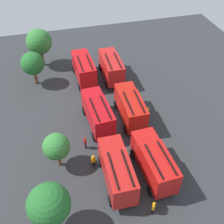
# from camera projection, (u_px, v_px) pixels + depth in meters

# --- Properties ---
(ground_plane) EXTENTS (55.89, 55.89, 0.00)m
(ground_plane) POSITION_uv_depth(u_px,v_px,m) (112.00, 120.00, 35.67)
(ground_plane) COLOR #2D3033
(fire_truck_0) EXTENTS (7.31, 3.04, 3.88)m
(fire_truck_0) POSITION_uv_depth(u_px,v_px,m) (154.00, 161.00, 28.07)
(fire_truck_0) COLOR red
(fire_truck_0) RESTS_ON ground
(fire_truck_1) EXTENTS (7.25, 2.87, 3.88)m
(fire_truck_1) POSITION_uv_depth(u_px,v_px,m) (130.00, 107.00, 34.37)
(fire_truck_1) COLOR red
(fire_truck_1) RESTS_ON ground
(fire_truck_2) EXTENTS (7.24, 2.86, 3.88)m
(fire_truck_2) POSITION_uv_depth(u_px,v_px,m) (111.00, 67.00, 41.13)
(fire_truck_2) COLOR red
(fire_truck_2) RESTS_ON ground
(fire_truck_3) EXTENTS (7.24, 2.85, 3.88)m
(fire_truck_3) POSITION_uv_depth(u_px,v_px,m) (117.00, 170.00, 27.27)
(fire_truck_3) COLOR red
(fire_truck_3) RESTS_ON ground
(fire_truck_4) EXTENTS (7.34, 3.12, 3.88)m
(fire_truck_4) POSITION_uv_depth(u_px,v_px,m) (98.00, 112.00, 33.55)
(fire_truck_4) COLOR red
(fire_truck_4) RESTS_ON ground
(fire_truck_5) EXTENTS (7.26, 2.91, 3.88)m
(fire_truck_5) POSITION_uv_depth(u_px,v_px,m) (84.00, 68.00, 40.82)
(fire_truck_5) COLOR red
(fire_truck_5) RESTS_ON ground
(firefighter_0) EXTENTS (0.42, 0.27, 1.65)m
(firefighter_0) POSITION_uv_depth(u_px,v_px,m) (85.00, 143.00, 31.55)
(firefighter_0) COLOR black
(firefighter_0) RESTS_ON ground
(firefighter_1) EXTENTS (0.32, 0.46, 1.73)m
(firefighter_1) POSITION_uv_depth(u_px,v_px,m) (147.00, 112.00, 35.29)
(firefighter_1) COLOR black
(firefighter_1) RESTS_ON ground
(firefighter_2) EXTENTS (0.48, 0.43, 1.69)m
(firefighter_2) POSITION_uv_depth(u_px,v_px,m) (153.00, 207.00, 25.58)
(firefighter_2) COLOR black
(firefighter_2) RESTS_ON ground
(firefighter_3) EXTENTS (0.29, 0.44, 1.70)m
(firefighter_3) POSITION_uv_depth(u_px,v_px,m) (93.00, 161.00, 29.61)
(firefighter_3) COLOR black
(firefighter_3) RESTS_ON ground
(tree_0) EXTENTS (3.74, 3.74, 5.79)m
(tree_0) POSITION_uv_depth(u_px,v_px,m) (49.00, 205.00, 22.60)
(tree_0) COLOR brown
(tree_0) RESTS_ON ground
(tree_1) EXTENTS (2.90, 2.90, 4.49)m
(tree_1) POSITION_uv_depth(u_px,v_px,m) (56.00, 147.00, 28.38)
(tree_1) COLOR brown
(tree_1) RESTS_ON ground
(tree_2) EXTENTS (3.35, 3.35, 5.20)m
(tree_2) POSITION_uv_depth(u_px,v_px,m) (33.00, 64.00, 39.26)
(tree_2) COLOR brown
(tree_2) RESTS_ON ground
(tree_3) EXTENTS (4.00, 4.00, 6.20)m
(tree_3) POSITION_uv_depth(u_px,v_px,m) (39.00, 42.00, 42.65)
(tree_3) COLOR brown
(tree_3) RESTS_ON ground
(traffic_cone_0) EXTENTS (0.46, 0.46, 0.66)m
(traffic_cone_0) POSITION_uv_depth(u_px,v_px,m) (154.00, 137.00, 33.01)
(traffic_cone_0) COLOR #F2600C
(traffic_cone_0) RESTS_ON ground
(traffic_cone_1) EXTENTS (0.47, 0.47, 0.67)m
(traffic_cone_1) POSITION_uv_depth(u_px,v_px,m) (88.00, 102.00, 37.77)
(traffic_cone_1) COLOR #F2600C
(traffic_cone_1) RESTS_ON ground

